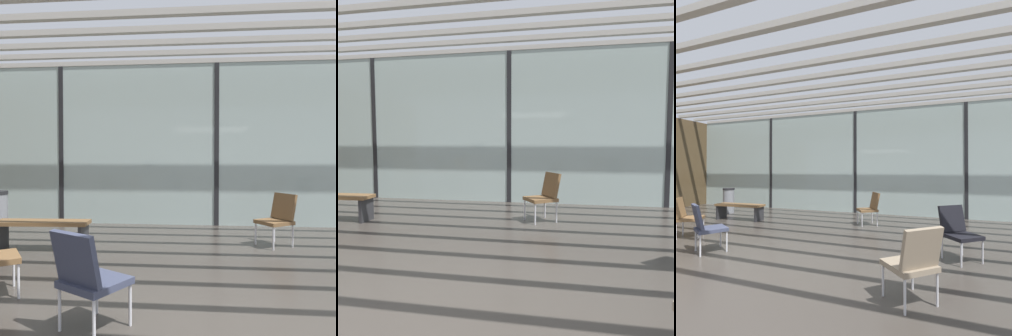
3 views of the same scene
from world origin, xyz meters
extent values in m
cube|color=#A3B7B2|center=(0.00, 5.20, 1.77)|extent=(14.00, 0.08, 3.54)
cube|color=black|center=(-3.50, 5.20, 1.77)|extent=(0.10, 0.12, 3.54)
cube|color=black|center=(0.00, 5.20, 1.77)|extent=(0.10, 0.12, 3.54)
cube|color=#B7B2A8|center=(0.00, 2.56, 3.59)|extent=(13.72, 0.12, 0.10)
cube|color=#B7B2A8|center=(0.00, 3.22, 3.59)|extent=(13.72, 0.12, 0.10)
cube|color=#B7B2A8|center=(0.00, 3.88, 3.59)|extent=(13.72, 0.12, 0.10)
cube|color=#B7B2A8|center=(0.00, 4.54, 3.59)|extent=(13.72, 0.12, 0.10)
cube|color=#B7B2A8|center=(0.00, 5.20, 3.59)|extent=(13.72, 0.12, 0.10)
ellipsoid|color=silver|center=(1.13, 10.18, 2.06)|extent=(12.09, 4.11, 4.11)
sphere|color=#9D9DA0|center=(-4.43, 10.18, 2.06)|extent=(2.26, 2.26, 2.26)
sphere|color=black|center=(-2.19, 8.29, 2.36)|extent=(0.28, 0.28, 0.28)
sphere|color=black|center=(-1.29, 8.29, 2.36)|extent=(0.28, 0.28, 0.28)
sphere|color=black|center=(-0.39, 8.29, 2.36)|extent=(0.28, 0.28, 0.28)
sphere|color=black|center=(0.51, 8.29, 2.36)|extent=(0.28, 0.28, 0.28)
sphere|color=black|center=(1.41, 8.29, 2.36)|extent=(0.28, 0.28, 0.28)
sphere|color=black|center=(2.31, 8.29, 2.36)|extent=(0.28, 0.28, 0.28)
sphere|color=black|center=(3.21, 8.29, 2.36)|extent=(0.28, 0.28, 0.28)
cube|color=#33384C|center=(-1.22, 0.29, 0.40)|extent=(0.66, 0.66, 0.06)
cube|color=#33384C|center=(-1.33, 0.11, 0.65)|extent=(0.49, 0.36, 0.44)
cylinder|color=#BCBCC1|center=(-0.94, 0.37, 0.18)|extent=(0.03, 0.03, 0.37)
cylinder|color=#BCBCC1|center=(-1.30, 0.58, 0.18)|extent=(0.03, 0.03, 0.37)
cylinder|color=#BCBCC1|center=(-1.15, 0.01, 0.18)|extent=(0.03, 0.03, 0.37)
cylinder|color=#BCBCC1|center=(-1.51, 0.22, 0.18)|extent=(0.03, 0.03, 0.37)
cube|color=brown|center=(0.88, 3.40, 0.40)|extent=(0.66, 0.66, 0.06)
cube|color=brown|center=(1.07, 3.52, 0.65)|extent=(0.38, 0.48, 0.44)
cylinder|color=#BCBCC1|center=(0.59, 3.47, 0.18)|extent=(0.03, 0.03, 0.37)
cylinder|color=#BCBCC1|center=(0.82, 3.11, 0.18)|extent=(0.03, 0.03, 0.37)
cylinder|color=#BCBCC1|center=(0.95, 3.69, 0.18)|extent=(0.03, 0.03, 0.37)
cylinder|color=#BCBCC1|center=(1.17, 3.34, 0.18)|extent=(0.03, 0.03, 0.37)
cylinder|color=#BCBCC1|center=(-2.21, 0.85, 0.18)|extent=(0.03, 0.03, 0.37)
cylinder|color=#BCBCC1|center=(-2.45, 1.19, 0.18)|extent=(0.03, 0.03, 0.37)
cube|color=brown|center=(-2.86, 2.78, 0.44)|extent=(1.52, 0.48, 0.06)
cube|color=#262628|center=(-2.19, 2.81, 0.21)|extent=(0.06, 0.36, 0.41)
cube|color=#262628|center=(-3.53, 2.74, 0.21)|extent=(0.06, 0.36, 0.41)
camera|label=1|loc=(-0.31, -2.65, 1.46)|focal=38.04mm
camera|label=2|loc=(1.34, -2.28, 1.39)|focal=34.19mm
camera|label=3|loc=(2.60, -3.16, 1.46)|focal=26.71mm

